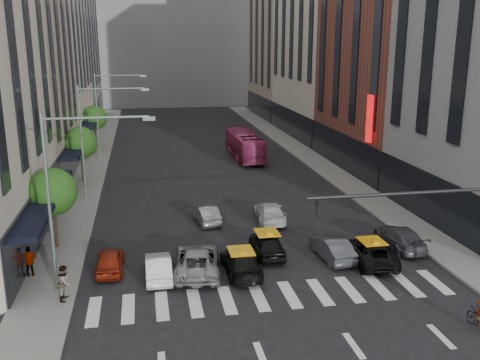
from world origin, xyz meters
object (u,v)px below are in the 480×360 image
car_white_front (158,267)px  bus (244,145)px  car_red (110,260)px  taxi_center (267,244)px  streetlamp_far (106,104)px  streetlamp_mid (94,128)px  pedestrian_far (30,261)px  taxi_left (241,262)px  pedestrian_near (65,283)px  streetlamp_near (67,179)px

car_white_front → bus: bus is taller
car_red → taxi_center: bearing=-175.1°
streetlamp_far → bus: 15.35m
streetlamp_mid → pedestrian_far: 15.19m
streetlamp_far → taxi_left: 33.13m
streetlamp_far → car_white_front: bearing=-82.3°
streetlamp_mid → pedestrian_far: streetlamp_mid is taller
taxi_left → pedestrian_near: bearing=9.6°
taxi_left → bus: bearing=-102.5°
car_white_front → pedestrian_near: (-4.56, -1.95, 0.40)m
taxi_center → car_white_front: bearing=18.3°
taxi_left → bus: bus is taller
bus → pedestrian_near: size_ratio=5.87×
car_white_front → pedestrian_far: bearing=-10.1°
car_white_front → taxi_left: taxi_left is taller
streetlamp_mid → bus: (14.47, 13.49, -4.46)m
streetlamp_far → car_red: 30.43m
streetlamp_mid → streetlamp_far: size_ratio=1.00×
taxi_left → bus: (5.78, 29.03, 0.80)m
streetlamp_far → pedestrian_near: streetlamp_far is taller
car_red → taxi_left: (7.10, -1.61, 0.02)m
streetlamp_near → pedestrian_far: bearing=144.0°
bus → taxi_left: bearing=77.9°
streetlamp_mid → taxi_center: (10.68, -13.28, -5.20)m
streetlamp_far → pedestrian_near: (-0.36, -33.26, -4.87)m
streetlamp_near → car_red: size_ratio=2.44×
car_red → taxi_center: (9.09, 0.65, 0.07)m
bus → taxi_center: bearing=81.1°
streetlamp_mid → streetlamp_far: 16.00m
car_white_front → bus: (10.27, 28.81, 0.81)m
taxi_center → pedestrian_near: 11.74m
pedestrian_near → pedestrian_far: 3.82m
streetlamp_near → car_white_front: streetlamp_near is taller
bus → pedestrian_near: bearing=63.4°
taxi_center → pedestrian_near: pedestrian_near is taller
bus → pedestrian_near: 34.15m
pedestrian_far → car_white_front: bearing=166.3°
streetlamp_mid → taxi_center: size_ratio=2.19×
pedestrian_near → streetlamp_near: bearing=-9.2°
streetlamp_near → streetlamp_mid: (0.00, 16.00, 0.00)m
streetlamp_near → taxi_left: (8.70, 0.46, -5.25)m
streetlamp_mid → pedestrian_near: (-0.36, -17.26, -4.87)m
car_red → bus: bus is taller
taxi_left → pedestrian_far: 11.34m
streetlamp_near → taxi_center: size_ratio=2.19×
car_red → pedestrian_far: 4.17m
car_white_front → pedestrian_near: pedestrian_near is taller
pedestrian_near → taxi_center: bearing=-63.6°
pedestrian_near → pedestrian_far: pedestrian_near is taller
streetlamp_mid → streetlamp_near: bearing=-90.0°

